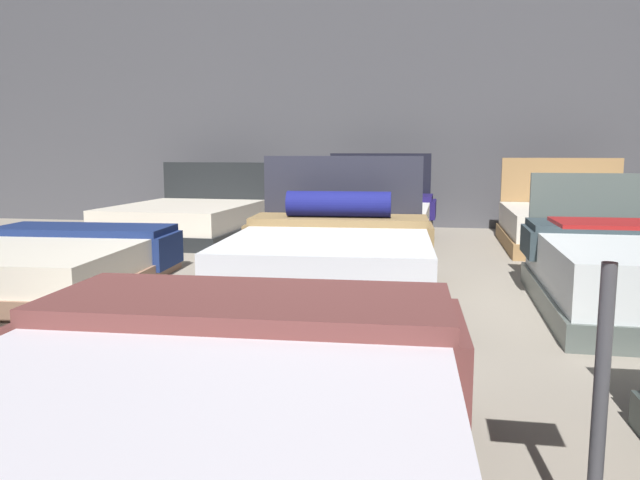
# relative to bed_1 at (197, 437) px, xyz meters

# --- Properties ---
(ground_plane) EXTENTS (18.00, 18.00, 0.02)m
(ground_plane) POSITION_rel_bed_1_xyz_m (-0.04, 2.95, -0.26)
(ground_plane) COLOR gray
(showroom_back_wall) EXTENTS (18.00, 0.06, 3.50)m
(showroom_back_wall) POSITION_rel_bed_1_xyz_m (-0.04, 7.50, 1.50)
(showroom_back_wall) COLOR #47474C
(showroom_back_wall) RESTS_ON ground_plane
(bed_1) EXTENTS (1.73, 2.18, 0.54)m
(bed_1) POSITION_rel_bed_1_xyz_m (0.00, 0.00, 0.00)
(bed_1) COLOR #565959
(bed_1) RESTS_ON ground_plane
(bed_3) EXTENTS (1.73, 2.08, 0.43)m
(bed_3) POSITION_rel_bed_1_xyz_m (-2.39, 2.86, -0.05)
(bed_3) COLOR #906A53
(bed_3) RESTS_ON ground_plane
(bed_4) EXTENTS (1.65, 2.10, 1.07)m
(bed_4) POSITION_rel_bed_1_xyz_m (-0.03, 2.94, 0.03)
(bed_4) COLOR #292A37
(bed_4) RESTS_ON ground_plane
(bed_6) EXTENTS (1.71, 2.13, 0.95)m
(bed_6) POSITION_rel_bed_1_xyz_m (-2.36, 5.76, -0.02)
(bed_6) COLOR black
(bed_6) RESTS_ON ground_plane
(bed_7) EXTENTS (1.55, 2.11, 1.08)m
(bed_7) POSITION_rel_bed_1_xyz_m (0.01, 5.76, 0.01)
(bed_7) COLOR black
(bed_7) RESTS_ON ground_plane
(bed_8) EXTENTS (1.59, 1.96, 1.02)m
(bed_8) POSITION_rel_bed_1_xyz_m (2.35, 5.77, -0.01)
(bed_8) COLOR #987145
(bed_8) RESTS_ON ground_plane
(price_sign) EXTENTS (0.28, 0.24, 0.94)m
(price_sign) POSITION_rel_bed_1_xyz_m (1.14, -0.04, 0.11)
(price_sign) COLOR #3F3F44
(price_sign) RESTS_ON ground_plane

